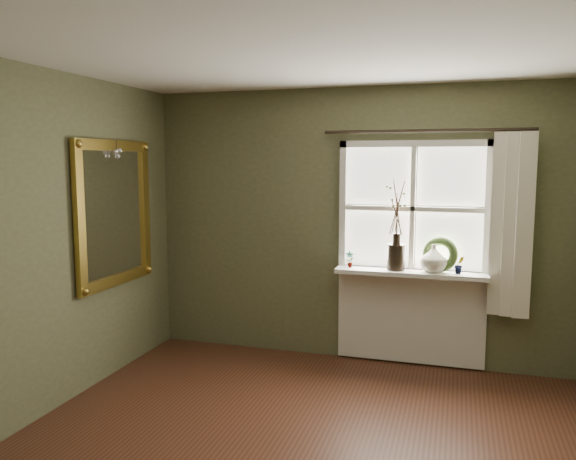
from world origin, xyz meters
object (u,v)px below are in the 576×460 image
at_px(dark_jug, 396,257).
at_px(cream_vase, 434,258).
at_px(gilt_mirror, 115,213).
at_px(wreath, 440,258).

xyz_separation_m(dark_jug, cream_vase, (0.33, 0.00, 0.01)).
relative_size(dark_jug, gilt_mirror, 0.19).
bearing_deg(gilt_mirror, wreath, 17.82).
xyz_separation_m(cream_vase, gilt_mirror, (-2.72, -0.85, 0.41)).
height_order(wreath, gilt_mirror, gilt_mirror).
distance_m(cream_vase, gilt_mirror, 2.88).
bearing_deg(dark_jug, wreath, 5.90).
distance_m(dark_jug, gilt_mirror, 2.56).
relative_size(dark_jug, wreath, 0.75).
bearing_deg(cream_vase, wreath, 37.47).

